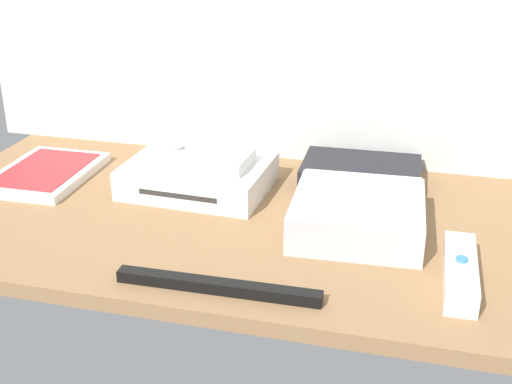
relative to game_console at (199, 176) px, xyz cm
name	(u,v)px	position (x,y,z in cm)	size (l,w,h in cm)	color
ground_plane	(256,225)	(11.07, -7.68, -3.20)	(100.00, 48.00, 2.00)	#936D47
game_console	(199,176)	(0.00, 0.00, 0.00)	(21.74, 17.27, 4.40)	white
mini_computer	(358,214)	(25.19, -8.35, 0.44)	(17.81, 17.81, 5.30)	silver
game_case	(46,173)	(-25.07, -1.85, -1.44)	(13.90, 19.21, 1.56)	white
network_router	(361,173)	(23.65, 8.54, -0.50)	(18.35, 12.78, 3.40)	black
remote_wand	(460,272)	(38.29, -18.41, -0.69)	(3.81, 14.85, 3.40)	white
remote_classic_pad	(202,158)	(0.88, -0.50, 3.21)	(14.86, 8.85, 2.40)	white
sensor_bar	(218,286)	(11.72, -27.26, -1.50)	(24.00, 1.80, 1.40)	black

